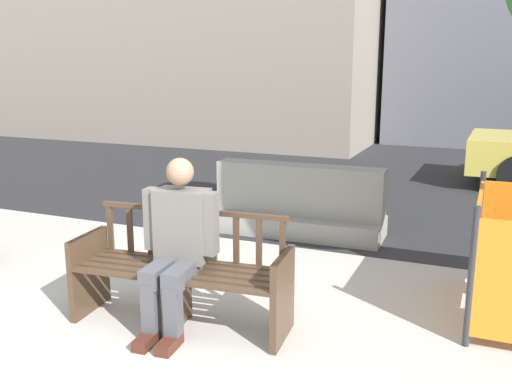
# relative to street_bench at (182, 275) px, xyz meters

# --- Properties ---
(ground_plane) EXTENTS (200.00, 200.00, 0.00)m
(ground_plane) POSITION_rel_street_bench_xyz_m (0.07, -0.58, -0.40)
(ground_plane) COLOR #B7B2A8
(street_asphalt) EXTENTS (120.00, 12.00, 0.01)m
(street_asphalt) POSITION_rel_street_bench_xyz_m (0.07, 8.12, -0.39)
(street_asphalt) COLOR #28282B
(street_asphalt) RESTS_ON ground
(street_bench) EXTENTS (1.73, 0.67, 0.88)m
(street_bench) POSITION_rel_street_bench_xyz_m (0.00, 0.00, 0.00)
(street_bench) COLOR #473323
(street_bench) RESTS_ON ground
(seated_person) EXTENTS (0.59, 0.75, 1.31)m
(seated_person) POSITION_rel_street_bench_xyz_m (0.01, -0.06, 0.29)
(seated_person) COLOR #66605B
(seated_person) RESTS_ON ground
(jersey_barrier_centre) EXTENTS (2.02, 0.74, 0.84)m
(jersey_barrier_centre) POSITION_rel_street_bench_xyz_m (0.07, 2.62, -0.06)
(jersey_barrier_centre) COLOR gray
(jersey_barrier_centre) RESTS_ON ground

